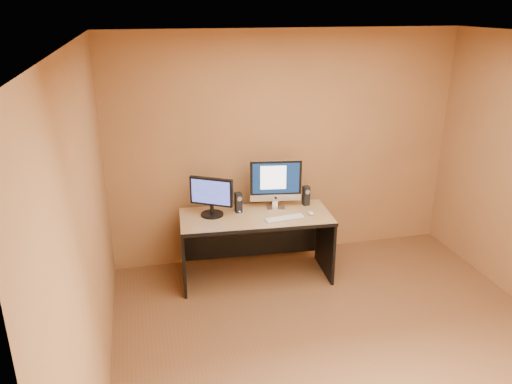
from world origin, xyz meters
TOP-DOWN VIEW (x-y plane):
  - floor at (0.00, 0.00)m, footprint 4.00×4.00m
  - walls at (0.00, 0.00)m, footprint 4.00×4.00m
  - ceiling at (0.00, 0.00)m, footprint 4.00×4.00m
  - desk at (-0.48, 1.47)m, footprint 1.63×0.80m
  - imac at (-0.22, 1.64)m, footprint 0.59×0.29m
  - second_monitor at (-0.93, 1.59)m, footprint 0.53×0.45m
  - speaker_left at (-0.64, 1.61)m, footprint 0.08×0.08m
  - speaker_right at (0.13, 1.64)m, footprint 0.07×0.08m
  - keyboard at (-0.20, 1.32)m, footprint 0.44×0.16m
  - mouse at (0.09, 1.36)m, footprint 0.07×0.11m
  - cable_a at (-0.17, 1.76)m, footprint 0.08×0.21m
  - cable_b at (-0.23, 1.78)m, footprint 0.12×0.14m

SIDE VIEW (x-z plane):
  - floor at x=0.00m, z-range 0.00..0.00m
  - desk at x=-0.48m, z-range 0.00..0.74m
  - cable_a at x=-0.17m, z-range 0.74..0.74m
  - cable_b at x=-0.23m, z-range 0.74..0.74m
  - keyboard at x=-0.20m, z-range 0.74..0.75m
  - mouse at x=0.09m, z-range 0.74..0.77m
  - speaker_left at x=-0.64m, z-range 0.74..0.95m
  - speaker_right at x=0.13m, z-range 0.74..0.95m
  - second_monitor at x=-0.93m, z-range 0.74..1.15m
  - imac at x=-0.22m, z-range 0.74..1.28m
  - walls at x=0.00m, z-range 0.00..2.60m
  - ceiling at x=0.00m, z-range 2.60..2.60m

